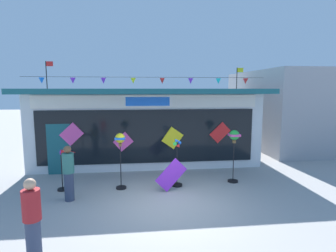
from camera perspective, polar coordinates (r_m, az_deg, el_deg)
ground_plane at (r=8.20m, az=0.01°, el=-16.24°), size 80.00×80.00×0.00m
kite_shop_building at (r=13.41m, az=-4.66°, el=0.70°), size 10.06×5.90×4.62m
wind_spinner_far_left at (r=9.63m, az=-20.56°, el=-7.50°), size 0.66×0.33×1.37m
wind_spinner_left at (r=9.16m, az=-9.98°, el=-4.16°), size 0.35×0.35×1.89m
wind_spinner_center_left at (r=9.42m, az=1.90°, el=-7.92°), size 0.38×0.38×1.67m
wind_spinner_center_right at (r=9.95m, az=13.69°, el=-3.20°), size 0.37×0.37×1.90m
person_near_camera at (r=8.75m, az=-20.16°, el=-8.98°), size 0.39×0.48×1.68m
person_mid_plaza at (r=6.06m, az=-26.56°, el=-17.25°), size 0.34×0.34×1.68m
display_kite_on_ground at (r=9.06m, az=0.66°, el=-10.20°), size 1.09×0.21×1.09m
neighbour_building at (r=17.93m, az=24.71°, el=3.32°), size 5.52×7.41×4.35m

